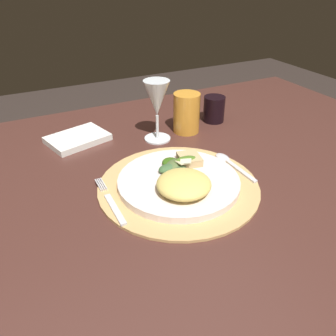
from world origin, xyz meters
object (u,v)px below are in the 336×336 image
at_px(napkin, 78,138).
at_px(dark_tumbler, 214,109).
at_px(dinner_plate, 179,182).
at_px(dining_table, 189,208).
at_px(spoon, 229,162).
at_px(amber_tumbler, 186,113).
at_px(wine_glass, 157,101).
at_px(fork, 111,202).

height_order(napkin, dark_tumbler, dark_tumbler).
bearing_deg(napkin, dinner_plate, -65.84).
xyz_separation_m(dining_table, spoon, (0.08, -0.04, 0.14)).
xyz_separation_m(napkin, amber_tumbler, (0.29, -0.07, 0.05)).
bearing_deg(wine_glass, dining_table, -85.42).
xyz_separation_m(fork, dark_tumbler, (0.41, 0.26, 0.03)).
bearing_deg(dark_tumbler, amber_tumbler, -166.33).
relative_size(dining_table, dark_tumbler, 18.03).
bearing_deg(spoon, fork, -175.21).
relative_size(fork, amber_tumbler, 1.53).
height_order(dining_table, amber_tumbler, amber_tumbler).
relative_size(dining_table, spoon, 9.48).
height_order(dinner_plate, amber_tumbler, amber_tumbler).
bearing_deg(fork, wine_glass, 47.42).
bearing_deg(dining_table, wine_glass, 94.58).
height_order(wine_glass, dark_tumbler, wine_glass).
bearing_deg(napkin, fork, -91.86).
distance_m(wine_glass, amber_tumbler, 0.11).
height_order(fork, napkin, napkin).
bearing_deg(dining_table, dark_tumbler, 45.50).
height_order(fork, spoon, spoon).
distance_m(fork, dark_tumbler, 0.49).
relative_size(spoon, napkin, 0.96).
bearing_deg(fork, dark_tumbler, 32.56).
bearing_deg(amber_tumbler, dinner_plate, -122.45).
bearing_deg(spoon, dark_tumbler, 64.80).
height_order(dining_table, spoon, spoon).
bearing_deg(fork, spoon, 4.79).
bearing_deg(fork, napkin, 88.14).
height_order(dining_table, wine_glass, wine_glass).
height_order(fork, wine_glass, wine_glass).
bearing_deg(dinner_plate, wine_glass, 75.94).
bearing_deg(dining_table, spoon, -28.07).
bearing_deg(fork, amber_tumbler, 38.02).
relative_size(fork, napkin, 1.12).
bearing_deg(dinner_plate, spoon, 10.52).
bearing_deg(dinner_plate, fork, 178.98).
bearing_deg(amber_tumbler, napkin, 165.86).
bearing_deg(dinner_plate, dining_table, 45.24).
xyz_separation_m(spoon, wine_glass, (-0.09, 0.20, 0.10)).
relative_size(fork, spoon, 1.17).
height_order(dining_table, napkin, napkin).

